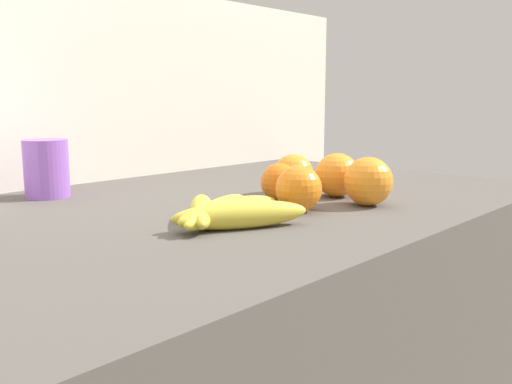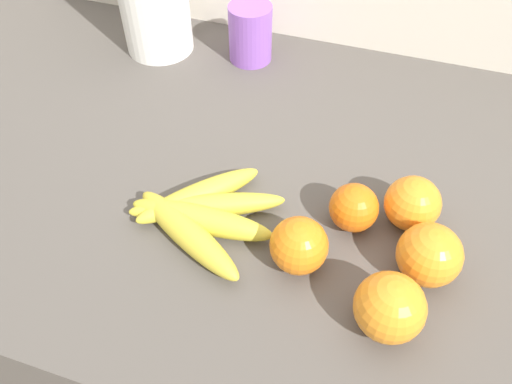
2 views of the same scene
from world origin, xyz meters
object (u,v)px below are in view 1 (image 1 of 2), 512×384
Objects in this scene: banana_bunch at (224,212)px; orange_back_right at (368,181)px; orange_back_left at (293,174)px; orange_far_right at (299,189)px; orange_center at (337,175)px; mug at (47,168)px; orange_right at (279,182)px.

orange_back_right is (0.26, -0.07, 0.02)m from banana_bunch.
orange_back_right is 0.17m from orange_back_left.
orange_far_right is 0.93× the size of orange_center.
banana_bunch is 0.41m from mug.
orange_center is 0.08m from orange_back_left.
banana_bunch is at bearing -161.29° from orange_back_left.
orange_center is at bearing 2.44° from banana_bunch.
orange_back_left is (0.27, 0.09, 0.02)m from banana_bunch.
orange_far_right reaches higher than banana_bunch.
orange_back_right is 1.09× the size of orange_back_left.
orange_center is (0.15, 0.03, 0.00)m from orange_far_right.
mug reaches higher than banana_bunch.
orange_center is at bearing -70.07° from orange_back_left.
banana_bunch is 0.29m from orange_back_left.
orange_far_right is 1.12× the size of orange_right.
banana_bunch is 2.88× the size of orange_far_right.
banana_bunch is 2.04× the size of mug.
orange_center is at bearing 67.65° from orange_back_right.
orange_back_left is 0.45m from mug.
mug reaches higher than orange_back_right.
orange_back_left is at bearing -42.96° from mug.
orange_far_right is 0.17m from orange_back_left.
mug is (-0.36, 0.39, 0.01)m from orange_center.
banana_bunch is 0.28m from orange_back_right.
orange_far_right is at bearing -64.08° from mug.
mug is at bearing 98.44° from banana_bunch.
mug reaches higher than orange_far_right.
orange_center is 1.21× the size of orange_right.
orange_back_right is (0.07, -0.14, 0.01)m from orange_right.
orange_far_right is 0.47m from mug.
orange_right is 0.63× the size of mug.
banana_bunch is at bearing 164.32° from orange_back_right.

